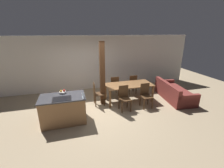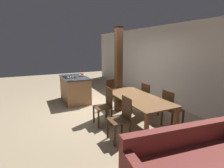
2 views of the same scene
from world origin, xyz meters
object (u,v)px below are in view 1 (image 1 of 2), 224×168
at_px(wine_glass_near, 83,95).
at_px(dining_chair_near_right, 146,95).
at_px(dining_chair_near_left, 124,97).
at_px(dining_chair_head_end, 97,93).
at_px(timber_post, 102,74).
at_px(dining_table, 129,86).
at_px(fruit_bowl, 63,92).
at_px(dining_chair_far_right, 132,84).
at_px(wine_glass_far, 83,93).
at_px(wine_glass_middle, 83,94).
at_px(dining_chair_far_left, 114,86).
at_px(couch, 174,93).
at_px(kitchen_island, 64,109).

xyz_separation_m(wine_glass_near, dining_chair_near_right, (2.47, 0.60, -0.54)).
relative_size(dining_chair_near_left, dining_chair_head_end, 1.00).
bearing_deg(timber_post, dining_chair_near_right, -25.22).
xyz_separation_m(dining_table, dining_chair_near_left, (-0.45, -0.69, -0.17)).
height_order(fruit_bowl, dining_chair_far_right, fruit_bowl).
height_order(wine_glass_far, timber_post, timber_post).
xyz_separation_m(wine_glass_far, dining_chair_near_right, (2.47, 0.44, -0.54)).
bearing_deg(wine_glass_middle, dining_chair_near_left, 18.32).
xyz_separation_m(dining_chair_far_left, couch, (2.48, -1.04, -0.23)).
relative_size(dining_chair_head_end, timber_post, 0.37).
xyz_separation_m(dining_table, couch, (2.03, -0.35, -0.40)).
bearing_deg(dining_chair_near_left, dining_table, 56.78).
bearing_deg(wine_glass_far, couch, 10.90).
distance_m(dining_table, couch, 2.10).
height_order(dining_table, dining_chair_far_right, dining_chair_far_right).
bearing_deg(wine_glass_far, dining_chair_near_right, 10.15).
xyz_separation_m(wine_glass_middle, dining_chair_head_end, (0.65, 1.21, -0.54)).
height_order(fruit_bowl, wine_glass_near, wine_glass_near).
height_order(dining_table, dining_chair_head_end, dining_chair_head_end).
bearing_deg(wine_glass_middle, fruit_bowl, 138.22).
bearing_deg(dining_chair_far_left, couch, 157.30).
height_order(wine_glass_near, dining_chair_head_end, wine_glass_near).
bearing_deg(kitchen_island, timber_post, 32.79).
xyz_separation_m(fruit_bowl, wine_glass_far, (0.63, -0.48, 0.08)).
height_order(kitchen_island, dining_chair_near_right, dining_chair_near_right).
bearing_deg(wine_glass_middle, dining_table, 30.85).
distance_m(wine_glass_far, dining_table, 2.35).
distance_m(kitchen_island, fruit_bowl, 0.58).
xyz_separation_m(dining_chair_near_right, timber_post, (-1.58, 0.74, 0.77)).
xyz_separation_m(fruit_bowl, dining_chair_far_left, (2.20, 1.33, -0.46)).
bearing_deg(timber_post, fruit_bowl, -155.15).
height_order(wine_glass_near, dining_chair_near_right, wine_glass_near).
height_order(kitchen_island, dining_table, kitchen_island).
distance_m(wine_glass_middle, dining_chair_near_left, 1.74).
xyz_separation_m(wine_glass_near, dining_chair_far_left, (1.57, 1.97, -0.54)).
xyz_separation_m(dining_chair_near_left, dining_chair_far_left, (0.00, 1.38, 0.00)).
height_order(dining_table, timber_post, timber_post).
xyz_separation_m(kitchen_island, fruit_bowl, (0.01, 0.28, 0.50)).
distance_m(kitchen_island, wine_glass_near, 0.94).
height_order(wine_glass_near, couch, wine_glass_near).
distance_m(fruit_bowl, couch, 4.74).
bearing_deg(dining_chair_near_right, dining_chair_head_end, 159.36).
height_order(wine_glass_middle, dining_chair_head_end, wine_glass_middle).
bearing_deg(timber_post, wine_glass_far, -126.91).
relative_size(fruit_bowl, wine_glass_near, 1.39).
bearing_deg(dining_chair_near_right, wine_glass_near, -166.40).
relative_size(wine_glass_middle, couch, 0.08).
height_order(kitchen_island, dining_chair_far_right, dining_chair_far_right).
relative_size(wine_glass_near, couch, 0.08).
bearing_deg(kitchen_island, dining_chair_head_end, 35.85).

